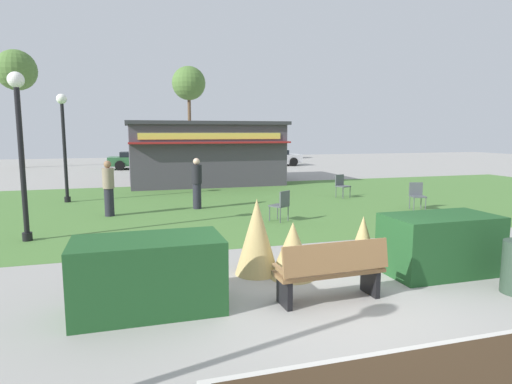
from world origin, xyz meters
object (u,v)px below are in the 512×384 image
lamppost_far (64,134)px  cafe_chair_west (282,203)px  parked_car_center_slot (209,158)px  park_bench (331,271)px  tree_right_bg (16,71)px  person_standing (109,188)px  parked_car_east_slot (272,157)px  tree_left_bg (189,84)px  person_strolling (197,183)px  cafe_chair_center (342,184)px  parked_car_west_slot (140,160)px  food_kiosk (203,152)px  lamppost_mid (20,136)px  cafe_chair_east (417,194)px

lamppost_far → cafe_chair_west: bearing=-41.1°
parked_car_center_slot → park_bench: bearing=-96.3°
parked_car_center_slot → tree_right_bg: tree_right_bg is taller
person_standing → parked_car_east_slot: 20.66m
person_standing → tree_left_bg: bearing=75.0°
cafe_chair_west → person_strolling: 3.42m
parked_car_center_slot → tree_right_bg: 14.72m
park_bench → cafe_chair_center: (5.13, 9.45, 0.05)m
park_bench → cafe_chair_west: 5.93m
lamppost_far → parked_car_west_slot: bearing=78.1°
food_kiosk → parked_car_east_slot: (6.86, 9.38, -0.88)m
parked_car_west_slot → parked_car_east_slot: 9.71m
lamppost_mid → food_kiosk: (6.02, 10.67, -0.93)m
lamppost_mid → tree_right_bg: tree_right_bg is taller
food_kiosk → person_strolling: food_kiosk is taller
tree_right_bg → lamppost_mid: bearing=-78.4°
lamppost_far → park_bench: bearing=-66.1°
person_strolling → tree_left_bg: 23.91m
person_strolling → parked_car_center_slot: 17.27m
person_standing → lamppost_far: bearing=114.7°
person_strolling → tree_left_bg: bearing=-153.3°
tree_right_bg → parked_car_west_slot: bearing=-24.4°
lamppost_mid → person_standing: bearing=56.4°
person_standing → cafe_chair_east: bearing=-11.2°
person_strolling → parked_car_east_slot: bearing=-172.1°
cafe_chair_west → cafe_chair_center: 5.30m
parked_car_east_slot → park_bench: bearing=-106.8°
person_strolling → parked_car_west_slot: person_strolling is taller
lamppost_mid → cafe_chair_east: lamppost_mid is taller
person_standing → tree_right_bg: bearing=106.3°
tree_left_bg → parked_car_center_slot: bearing=-85.7°
lamppost_far → person_standing: (1.57, -3.24, -1.60)m
cafe_chair_east → lamppost_far: bearing=156.3°
lamppost_far → cafe_chair_west: (6.30, -5.49, -1.93)m
park_bench → cafe_chair_east: bearing=45.4°
parked_car_east_slot → parked_car_west_slot: bearing=180.0°
food_kiosk → parked_car_center_slot: size_ratio=1.71×
parked_car_east_slot → lamppost_mid: bearing=-122.7°
park_bench → lamppost_mid: bearing=133.8°
park_bench → cafe_chair_east: size_ratio=1.93×
lamppost_mid → parked_car_west_slot: (3.18, 20.06, -1.82)m
lamppost_far → person_standing: bearing=-64.2°
lamppost_mid → parked_car_center_slot: 21.68m
tree_right_bg → park_bench: bearing=-70.9°
person_strolling → parked_car_west_slot: 16.96m
person_standing → parked_car_west_slot: 17.48m
cafe_chair_east → person_strolling: size_ratio=0.53×
parked_car_center_slot → parked_car_west_slot: bearing=-180.0°
person_standing → tree_right_bg: tree_right_bg is taller
person_standing → parked_car_east_slot: (11.13, 17.41, -0.22)m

